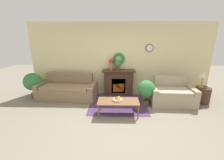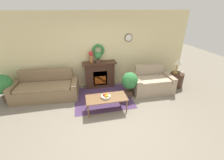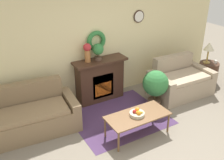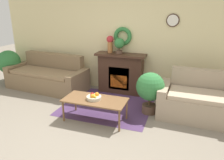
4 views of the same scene
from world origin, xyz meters
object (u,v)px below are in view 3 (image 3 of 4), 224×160
fireplace (100,80)px  loveseat_right (180,82)px  side_table_by_loveseat (208,72)px  potted_plant_on_mantel (98,50)px  fruit_bowl (137,113)px  vase_on_mantel_left (87,51)px  couch_left (21,118)px  table_lamp (209,47)px  potted_plant_floor_by_loveseat (155,85)px  coffee_table (138,117)px  mug (216,62)px

fireplace → loveseat_right: fireplace is taller
side_table_by_loveseat → potted_plant_on_mantel: size_ratio=1.45×
loveseat_right → fruit_bowl: bearing=-154.4°
side_table_by_loveseat → vase_on_mantel_left: (-3.15, 0.63, 0.96)m
couch_left → table_lamp: 4.74m
loveseat_right → potted_plant_floor_by_loveseat: loveseat_right is taller
vase_on_mantel_left → coffee_table: bearing=-80.8°
potted_plant_on_mantel → couch_left: bearing=-169.0°
coffee_table → table_lamp: size_ratio=2.17×
table_lamp → potted_plant_on_mantel: (-2.85, 0.56, 0.26)m
fruit_bowl → vase_on_mantel_left: bearing=98.5°
table_lamp → mug: size_ratio=6.79×
fireplace → vase_on_mantel_left: size_ratio=2.94×
table_lamp → potted_plant_on_mantel: 2.92m
potted_plant_on_mantel → fireplace: bearing=20.7°
vase_on_mantel_left → potted_plant_floor_by_loveseat: bearing=-37.7°
side_table_by_loveseat → table_lamp: (-0.06, 0.05, 0.69)m
mug → table_lamp: bearing=141.8°
side_table_by_loveseat → potted_plant_on_mantel: potted_plant_on_mantel is taller
loveseat_right → coffee_table: bearing=-154.3°
potted_plant_on_mantel → potted_plant_floor_by_loveseat: bearing=-43.6°
table_lamp → potted_plant_on_mantel: size_ratio=1.47×
fireplace → potted_plant_floor_by_loveseat: (0.89, -0.89, 0.03)m
fruit_bowl → fireplace: bearing=88.3°
side_table_by_loveseat → vase_on_mantel_left: vase_on_mantel_left is taller
mug → vase_on_mantel_left: bearing=167.7°
fruit_bowl → vase_on_mantel_left: size_ratio=0.67×
loveseat_right → potted_plant_floor_by_loveseat: (-0.89, -0.17, 0.22)m
fireplace → couch_left: (-1.88, -0.37, -0.19)m
loveseat_right → vase_on_mantel_left: (-2.06, 0.73, 0.92)m
coffee_table → couch_left: bearing=147.9°
fireplace → coffee_table: size_ratio=1.03×
loveseat_right → table_lamp: size_ratio=2.67×
side_table_by_loveseat → potted_plant_on_mantel: bearing=168.2°
potted_plant_on_mantel → table_lamp: bearing=-11.1°
fireplace → fruit_bowl: (-0.05, -1.54, -0.02)m
table_lamp → potted_plant_on_mantel: bearing=168.9°
fireplace → potted_plant_floor_by_loveseat: size_ratio=1.42×
loveseat_right → potted_plant_on_mantel: (-1.82, 0.71, 0.90)m
fruit_bowl → potted_plant_floor_by_loveseat: bearing=34.6°
couch_left → fruit_bowl: bearing=-27.7°
loveseat_right → side_table_by_loveseat: bearing=7.1°
side_table_by_loveseat → loveseat_right: bearing=-174.6°
coffee_table → mug: (3.02, 0.82, 0.18)m
loveseat_right → side_table_by_loveseat: (1.10, 0.10, -0.05)m
coffee_table → mug: bearing=15.2°
fireplace → fruit_bowl: bearing=-91.7°
loveseat_right → mug: size_ratio=18.13×
loveseat_right → coffee_table: 1.98m
vase_on_mantel_left → fireplace: bearing=-1.2°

